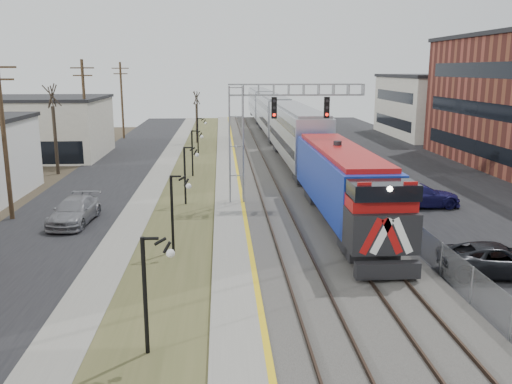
{
  "coord_description": "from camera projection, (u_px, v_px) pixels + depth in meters",
  "views": [
    {
      "loc": [
        -1.51,
        -8.24,
        9.08
      ],
      "look_at": [
        0.33,
        20.22,
        2.6
      ],
      "focal_mm": 38.0,
      "sensor_mm": 36.0,
      "label": 1
    }
  ],
  "objects": [
    {
      "name": "grass_median",
      "position": [
        191.0,
        183.0,
        43.92
      ],
      "size": [
        4.0,
        120.0,
        0.06
      ],
      "primitive_type": "cube",
      "color": "#474B28",
      "rests_on": "ground"
    },
    {
      "name": "lampposts",
      "position": [
        173.0,
        213.0,
        27.22
      ],
      "size": [
        0.14,
        62.14,
        4.0
      ],
      "color": "black",
      "rests_on": "ground"
    },
    {
      "name": "street_west",
      "position": [
        97.0,
        185.0,
        43.45
      ],
      "size": [
        7.0,
        120.0,
        0.04
      ],
      "primitive_type": "cube",
      "color": "black",
      "rests_on": "ground"
    },
    {
      "name": "car_street_b",
      "position": [
        74.0,
        212.0,
        32.4
      ],
      "size": [
        2.49,
        5.34,
        1.51
      ],
      "primitive_type": "imported",
      "rotation": [
        0.0,
        0.0,
        -0.07
      ],
      "color": "gray",
      "rests_on": "ground"
    },
    {
      "name": "parking_lot",
      "position": [
        432.0,
        180.0,
        45.19
      ],
      "size": [
        16.0,
        120.0,
        0.04
      ],
      "primitive_type": "cube",
      "color": "black",
      "rests_on": "ground"
    },
    {
      "name": "train",
      "position": [
        279.0,
        121.0,
        65.86
      ],
      "size": [
        3.0,
        85.85,
        5.33
      ],
      "color": "#132C9B",
      "rests_on": "ground"
    },
    {
      "name": "car_lot_d",
      "position": [
        419.0,
        196.0,
        36.29
      ],
      "size": [
        5.54,
        2.42,
        1.59
      ],
      "primitive_type": "imported",
      "rotation": [
        0.0,
        0.0,
        1.61
      ],
      "color": "navy",
      "rests_on": "ground"
    },
    {
      "name": "utility_poles",
      "position": [
        4.0,
        139.0,
        32.43
      ],
      "size": [
        0.28,
        80.28,
        10.0
      ],
      "color": "#4C3823",
      "rests_on": "ground"
    },
    {
      "name": "signal_gantry",
      "position": [
        262.0,
        123.0,
        36.2
      ],
      "size": [
        9.0,
        1.07,
        8.15
      ],
      "color": "gray",
      "rests_on": "ground"
    },
    {
      "name": "track_far",
      "position": [
        307.0,
        179.0,
        44.47
      ],
      "size": [
        1.58,
        120.0,
        0.15
      ],
      "color": "#2D2119",
      "rests_on": "ballast_bed"
    },
    {
      "name": "platform",
      "position": [
        228.0,
        182.0,
        44.09
      ],
      "size": [
        2.0,
        120.0,
        0.24
      ],
      "primitive_type": "cube",
      "color": "gray",
      "rests_on": "ground"
    },
    {
      "name": "car_lot_c",
      "position": [
        498.0,
        261.0,
        24.2
      ],
      "size": [
        5.43,
        3.01,
        1.44
      ],
      "primitive_type": "imported",
      "rotation": [
        0.0,
        0.0,
        1.45
      ],
      "color": "black",
      "rests_on": "ground"
    },
    {
      "name": "ballast_bed",
      "position": [
        289.0,
        181.0,
        44.41
      ],
      "size": [
        8.0,
        120.0,
        0.2
      ],
      "primitive_type": "cube",
      "color": "#595651",
      "rests_on": "ground"
    },
    {
      "name": "car_lot_e",
      "position": [
        392.0,
        183.0,
        40.4
      ],
      "size": [
        4.81,
        2.95,
        1.53
      ],
      "primitive_type": "imported",
      "rotation": [
        0.0,
        0.0,
        1.84
      ],
      "color": "gray",
      "rests_on": "ground"
    },
    {
      "name": "sidewalk",
      "position": [
        154.0,
        184.0,
        43.73
      ],
      "size": [
        2.0,
        120.0,
        0.08
      ],
      "primitive_type": "cube",
      "color": "gray",
      "rests_on": "ground"
    },
    {
      "name": "fence",
      "position": [
        340.0,
        172.0,
        44.52
      ],
      "size": [
        0.04,
        120.0,
        1.6
      ],
      "primitive_type": "cube",
      "color": "gray",
      "rests_on": "ground"
    },
    {
      "name": "bare_trees",
      "position": [
        92.0,
        145.0,
        46.59
      ],
      "size": [
        12.3,
        42.3,
        5.95
      ],
      "color": "#382D23",
      "rests_on": "ground"
    },
    {
      "name": "track_near",
      "position": [
        265.0,
        179.0,
        44.25
      ],
      "size": [
        1.58,
        120.0,
        0.15
      ],
      "color": "#2D2119",
      "rests_on": "ballast_bed"
    },
    {
      "name": "platform_edge",
      "position": [
        239.0,
        180.0,
        44.12
      ],
      "size": [
        0.24,
        120.0,
        0.01
      ],
      "primitive_type": "cube",
      "color": "gold",
      "rests_on": "platform"
    }
  ]
}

